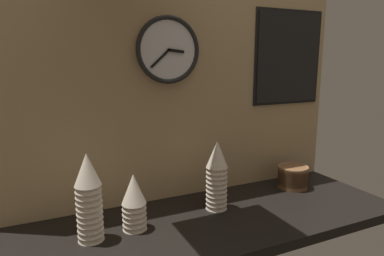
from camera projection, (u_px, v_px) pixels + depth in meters
ground_plane at (208, 222)px, 1.36m from camera, size 1.60×0.56×0.04m
wall_tiled_back at (181, 80)px, 1.48m from camera, size 1.60×0.03×1.05m
cup_stack_center_right at (217, 175)px, 1.41m from camera, size 0.09×0.09×0.29m
cup_stack_center_left at (134, 202)px, 1.24m from camera, size 0.09×0.09×0.21m
cup_stack_left at (89, 198)px, 1.16m from camera, size 0.09×0.09×0.31m
bowl_stack_far_right at (293, 176)px, 1.66m from camera, size 0.15×0.15×0.11m
wall_clock at (168, 50)px, 1.40m from camera, size 0.28×0.03×0.28m
menu_board at (288, 58)px, 1.68m from camera, size 0.40×0.01×0.46m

